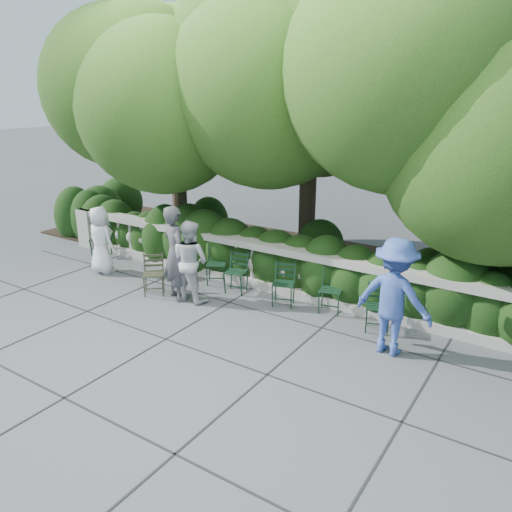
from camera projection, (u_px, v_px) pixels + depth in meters
The scene contains 15 objects.
ground at pixel (225, 324), 8.88m from camera, with size 90.00×90.00×0.00m, color #4A4C51.
balustrade at pixel (277, 269), 10.16m from camera, with size 12.00×0.44×1.00m.
shrub_hedge at pixel (304, 274), 11.26m from camera, with size 15.00×2.60×1.70m, color black, non-canonical shape.
tree_canopy at pixel (346, 90), 9.79m from camera, with size 15.04×6.52×6.78m.
chair_a at pixel (99, 257), 12.39m from camera, with size 0.44×0.48×0.84m, color black, non-canonical shape.
chair_b at pixel (234, 295), 10.14m from camera, with size 0.44×0.48×0.84m, color black, non-canonical shape.
chair_c at pixel (282, 308), 9.53m from camera, with size 0.44×0.48×0.84m, color black, non-canonical shape.
chair_d at pixel (216, 286), 10.59m from camera, with size 0.44×0.48×0.84m, color black, non-canonical shape.
chair_e at pixel (328, 315), 9.24m from camera, with size 0.44×0.48×0.84m, color black, non-canonical shape.
chair_f at pixel (376, 334), 8.52m from camera, with size 0.44×0.48×0.84m, color black, non-canonical shape.
chair_weathered at pixel (154, 297), 10.04m from camera, with size 0.44×0.48×0.84m, color black, non-canonical shape.
person_businessman at pixel (101, 240), 11.15m from camera, with size 0.75×0.49×1.53m, color white.
person_woman_grey at pixel (175, 253), 9.69m from camera, with size 0.69×0.45×1.89m, color #444348.
person_casual_man at pixel (190, 261), 9.68m from camera, with size 0.79×0.61×1.62m, color silver.
person_older_blue at pixel (394, 297), 7.67m from camera, with size 1.21×0.70×1.88m, color #3651A3.
Camera 1 is at (4.85, -6.42, 3.99)m, focal length 35.00 mm.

